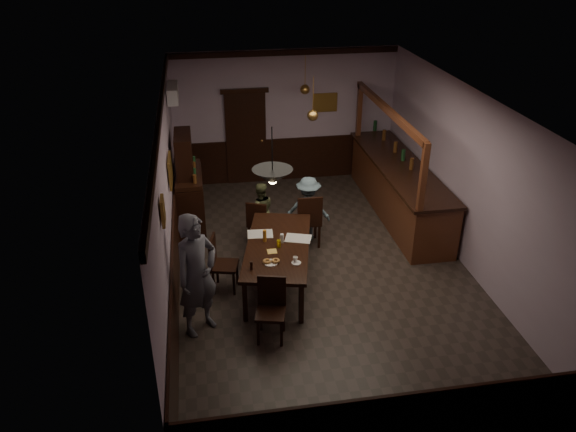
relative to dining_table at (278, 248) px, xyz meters
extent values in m
cube|color=#2D2621|center=(0.82, 0.30, -0.69)|extent=(5.00, 8.00, 0.01)
cube|color=white|center=(0.82, 0.30, 2.31)|extent=(5.00, 8.00, 0.01)
cube|color=#AA92A9|center=(0.82, 4.30, 0.81)|extent=(5.00, 0.01, 3.00)
cube|color=#AA92A9|center=(0.82, -3.70, 0.81)|extent=(5.00, 0.01, 3.00)
cube|color=#AA92A9|center=(-1.68, 0.30, 0.81)|extent=(0.01, 8.00, 3.00)
cube|color=#AA92A9|center=(3.32, 0.30, 0.81)|extent=(0.01, 8.00, 3.00)
cube|color=black|center=(0.00, 0.00, 0.03)|extent=(1.46, 2.37, 0.06)
cube|color=black|center=(-0.64, -0.90, -0.34)|extent=(0.07, 0.07, 0.69)
cube|color=black|center=(0.18, -1.09, -0.34)|extent=(0.07, 0.07, 0.69)
cube|color=black|center=(-0.18, 1.09, -0.34)|extent=(0.07, 0.07, 0.69)
cube|color=black|center=(0.64, 0.90, -0.34)|extent=(0.07, 0.07, 0.69)
cube|color=black|center=(-0.14, 1.42, -0.27)|extent=(0.51, 0.51, 0.05)
cube|color=black|center=(-0.21, 1.26, -0.02)|extent=(0.37, 0.18, 0.46)
cube|color=black|center=(0.07, 1.50, -0.49)|extent=(0.04, 0.04, 0.39)
cube|color=black|center=(-0.22, 1.62, -0.49)|extent=(0.04, 0.04, 0.39)
cube|color=black|center=(-0.06, 1.21, -0.49)|extent=(0.04, 0.04, 0.39)
cube|color=black|center=(-0.34, 1.33, -0.49)|extent=(0.04, 0.04, 0.39)
cube|color=black|center=(0.74, 1.22, -0.20)|extent=(0.46, 0.46, 0.05)
cube|color=black|center=(0.73, 1.01, 0.09)|extent=(0.46, 0.05, 0.54)
cube|color=black|center=(0.93, 1.40, -0.45)|extent=(0.04, 0.04, 0.47)
cube|color=black|center=(0.56, 1.40, -0.45)|extent=(0.04, 0.04, 0.47)
cube|color=black|center=(0.92, 1.03, -0.45)|extent=(0.04, 0.04, 0.47)
cube|color=black|center=(0.55, 1.04, -0.45)|extent=(0.04, 0.04, 0.47)
cube|color=black|center=(-0.31, -1.37, -0.25)|extent=(0.50, 0.50, 0.05)
cube|color=black|center=(-0.27, -1.19, 0.02)|extent=(0.41, 0.14, 0.49)
cube|color=black|center=(-0.51, -1.49, -0.48)|extent=(0.04, 0.04, 0.42)
cube|color=black|center=(-0.19, -1.57, -0.48)|extent=(0.04, 0.04, 0.42)
cube|color=black|center=(-0.43, -1.16, -0.48)|extent=(0.04, 0.04, 0.42)
cube|color=black|center=(-0.11, -1.24, -0.48)|extent=(0.04, 0.04, 0.42)
cube|color=black|center=(-0.87, -0.01, -0.25)|extent=(0.50, 0.50, 0.05)
cube|color=black|center=(-1.05, 0.04, 0.02)|extent=(0.14, 0.41, 0.49)
cube|color=black|center=(-0.75, -0.21, -0.48)|extent=(0.04, 0.04, 0.42)
cube|color=black|center=(-0.67, 0.12, -0.48)|extent=(0.04, 0.04, 0.42)
cube|color=black|center=(-1.07, -0.13, -0.48)|extent=(0.04, 0.04, 0.42)
cube|color=black|center=(-0.99, 0.19, -0.48)|extent=(0.04, 0.04, 0.42)
imported|color=#565662|center=(-1.30, -0.99, 0.26)|extent=(0.82, 0.78, 1.89)
imported|color=#4F5432|center=(-0.10, 1.61, -0.12)|extent=(0.56, 0.44, 1.12)
imported|color=slate|center=(0.78, 1.41, -0.06)|extent=(0.92, 0.71, 1.26)
cube|color=silver|center=(-0.24, 0.39, 0.07)|extent=(0.44, 0.33, 0.01)
cube|color=silver|center=(0.36, 0.14, 0.07)|extent=(0.49, 0.42, 0.01)
cube|color=#EABD56|center=(-0.12, -0.20, 0.07)|extent=(0.18, 0.18, 0.00)
cylinder|color=white|center=(0.19, -0.60, 0.07)|extent=(0.15, 0.15, 0.01)
imported|color=white|center=(0.19, -0.56, 0.11)|extent=(0.10, 0.10, 0.07)
cylinder|color=white|center=(-0.19, -0.54, 0.07)|extent=(0.22, 0.22, 0.01)
torus|color=#C68C47|center=(-0.25, -0.53, 0.10)|extent=(0.13, 0.13, 0.04)
torus|color=#C68C47|center=(-0.12, -0.53, 0.10)|extent=(0.13, 0.13, 0.04)
cylinder|color=yellow|center=(0.00, -0.07, 0.12)|extent=(0.07, 0.07, 0.12)
cylinder|color=#BF721E|center=(-0.19, 0.15, 0.16)|extent=(0.06, 0.06, 0.20)
cylinder|color=silver|center=(0.08, 0.06, 0.14)|extent=(0.06, 0.06, 0.15)
cylinder|color=black|center=(-0.50, -0.67, 0.13)|extent=(0.04, 0.04, 0.14)
cube|color=black|center=(-1.38, 2.34, -0.17)|extent=(0.51, 1.44, 1.03)
cube|color=black|center=(-1.38, 2.34, 0.39)|extent=(0.49, 1.39, 0.08)
cube|color=black|center=(-1.43, 2.34, 0.81)|extent=(0.31, 0.93, 0.82)
cube|color=#522516|center=(2.82, 2.15, -0.16)|extent=(0.85, 3.98, 1.04)
cube|color=black|center=(2.80, 2.15, 0.38)|extent=(0.95, 4.07, 0.06)
cube|color=#522516|center=(2.44, 2.15, 1.54)|extent=(0.10, 3.88, 0.12)
cube|color=#522516|center=(2.44, 0.26, 0.97)|extent=(0.10, 0.10, 1.23)
cube|color=#522516|center=(2.44, 4.04, 0.97)|extent=(0.10, 0.10, 1.23)
cube|color=black|center=(-0.08, 4.25, 0.36)|extent=(0.90, 0.06, 2.10)
cube|color=white|center=(-1.56, 3.20, 1.76)|extent=(0.20, 0.85, 0.30)
cube|color=olive|center=(-1.64, -1.30, 1.46)|extent=(0.04, 0.28, 0.36)
cube|color=olive|center=(-1.64, 1.10, 1.01)|extent=(0.04, 0.62, 0.48)
cube|color=olive|center=(1.72, 4.26, 1.11)|extent=(0.55, 0.04, 0.42)
cylinder|color=black|center=(-0.18, -0.78, 1.96)|extent=(0.02, 0.02, 0.71)
cone|color=black|center=(-0.18, -0.78, 1.61)|extent=(0.56, 0.56, 0.22)
sphere|color=#FFD88C|center=(-0.18, -0.78, 1.56)|extent=(0.12, 0.12, 0.12)
cylinder|color=#BF8C3F|center=(0.92, 1.81, 1.96)|extent=(0.02, 0.02, 0.70)
cone|color=#BF8C3F|center=(0.92, 1.81, 1.61)|extent=(0.20, 0.20, 0.22)
sphere|color=#FFD88C|center=(0.92, 1.81, 1.56)|extent=(0.12, 0.12, 0.12)
cylinder|color=#BF8C3F|center=(1.12, 3.57, 1.96)|extent=(0.02, 0.02, 0.70)
cone|color=#BF8C3F|center=(1.12, 3.57, 1.61)|extent=(0.20, 0.20, 0.22)
sphere|color=#FFD88C|center=(1.12, 3.57, 1.56)|extent=(0.12, 0.12, 0.12)
camera|label=1|loc=(-1.12, -7.74, 4.66)|focal=35.00mm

